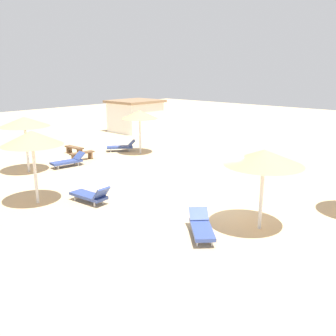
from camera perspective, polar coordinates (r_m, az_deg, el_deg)
name	(u,v)px	position (r m, az deg, el deg)	size (l,w,h in m)	color
ground_plane	(226,212)	(14.57, 8.79, -6.62)	(80.00, 80.00, 0.00)	#D1B284
parasol_0	(24,122)	(20.70, -20.99, 6.55)	(2.53, 2.53, 2.91)	silver
parasol_1	(264,158)	(12.61, 14.35, 1.53)	(2.61, 2.61, 2.75)	silver
parasol_3	(140,115)	(23.92, -4.32, 8.08)	(2.30, 2.30, 2.76)	silver
parasol_4	(32,138)	(15.57, -19.96, 4.27)	(2.39, 2.39, 2.97)	silver
lounger_0	(69,161)	(21.62, -14.85, 1.05)	(1.95, 0.87, 0.73)	#33478C
lounger_1	(201,227)	(12.41, 5.08, -8.84)	(1.79, 1.81, 0.67)	#33478C
lounger_3	(122,146)	(25.03, -7.03, 3.28)	(1.87, 1.66, 0.75)	#33478C
lounger_4	(91,195)	(15.56, -11.66, -4.07)	(0.78, 1.89, 0.80)	#33478C
bench_1	(74,149)	(24.65, -14.05, 2.83)	(0.47, 1.52, 0.49)	brown
bench_2	(82,155)	(22.92, -12.92, 2.01)	(1.53, 0.55, 0.49)	brown
beach_cabana	(135,116)	(32.92, -4.97, 7.94)	(4.14, 3.61, 2.69)	white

